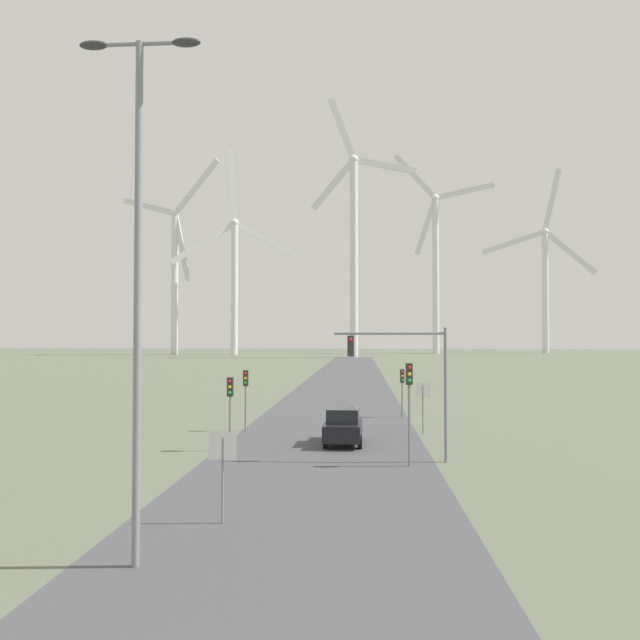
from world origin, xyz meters
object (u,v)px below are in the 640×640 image
Objects in this scene: stop_sign_far at (423,398)px; traffic_light_post_near_left at (230,397)px; wind_turbine_left at (235,270)px; wind_turbine_center at (354,239)px; streetlamp at (138,245)px; traffic_light_post_near_right at (409,391)px; wind_turbine_far_right at (545,276)px; stop_sign_near at (223,459)px; traffic_light_mast_overhead at (405,365)px; car_approaching at (343,426)px; wind_turbine_right at (436,259)px; wind_turbine_far_left at (175,266)px; traffic_light_post_mid_right at (402,382)px; traffic_light_post_mid_left at (246,386)px.

stop_sign_far is 11.26m from traffic_light_post_near_left.
wind_turbine_center reaches higher than wind_turbine_left.
streetlamp is 2.91× the size of traffic_light_post_near_right.
wind_turbine_center reaches higher than wind_turbine_far_right.
traffic_light_post_near_right is at bearing 54.33° from stop_sign_near.
car_approaching is (-2.81, 4.25, -3.26)m from traffic_light_mast_overhead.
wind_turbine_right reaches higher than streetlamp.
car_approaching is 0.07× the size of wind_turbine_far_left.
wind_turbine_far_left is 0.94× the size of wind_turbine_left.
wind_turbine_far_left is (-61.82, 152.37, 26.00)m from traffic_light_post_mid_right.
stop_sign_far is at bearing -108.13° from wind_turbine_far_right.
wind_turbine_far_left is at bearing 111.38° from stop_sign_far.
wind_turbine_right reaches higher than traffic_light_post_mid_right.
wind_turbine_far_left is 87.20m from wind_turbine_right.
wind_turbine_center reaches higher than traffic_light_mast_overhead.
traffic_light_mast_overhead is at bearing -76.02° from wind_turbine_left.
traffic_light_post_mid_right is (9.40, 6.74, -0.18)m from traffic_light_post_mid_left.
wind_turbine_far_right is at bearing 37.09° from wind_turbine_center.
wind_turbine_left is 1.01× the size of wind_turbine_far_right.
stop_sign_near is 13.99m from car_approaching.
streetlamp is 15.71m from traffic_light_post_near_left.
wind_turbine_far_left is 0.95× the size of wind_turbine_far_right.
traffic_light_post_mid_left is at bearing -92.05° from wind_turbine_center.
streetlamp is 3.59× the size of traffic_light_post_near_left.
wind_turbine_left is (19.25, 0.03, -1.56)m from wind_turbine_far_left.
traffic_light_post_near_right is 6.38m from car_approaching.
wind_turbine_far_left reaches higher than stop_sign_far.
wind_turbine_left is 68.72m from wind_turbine_right.
traffic_light_mast_overhead is at bearing 57.68° from stop_sign_near.
traffic_light_post_mid_right is 15.17m from traffic_light_mast_overhead.
car_approaching is (-2.90, 5.24, -2.22)m from traffic_light_post_near_right.
traffic_light_post_mid_left is 169.50m from wind_turbine_far_left.
stop_sign_near is at bearing -98.62° from wind_turbine_right.
wind_turbine_far_right reaches higher than traffic_light_post_mid_left.
traffic_light_post_near_right is 16.07m from traffic_light_post_mid_right.
traffic_light_post_near_left is 0.05× the size of wind_turbine_left.
stop_sign_far is (8.73, 20.67, -5.55)m from streetlamp.
wind_turbine_far_right is (70.83, 192.70, 24.51)m from traffic_light_post_near_left.
streetlamp is at bearing -108.62° from wind_turbine_far_right.
wind_turbine_left is (-38.89, 163.19, 25.90)m from car_approaching.
traffic_light_post_near_left is 15.82m from traffic_light_post_mid_right.
traffic_light_mast_overhead is at bearing -69.99° from wind_turbine_far_left.
stop_sign_near is 0.04× the size of wind_turbine_far_left.
stop_sign_near is 182.11m from wind_turbine_left.
wind_turbine_center is (57.30, -22.87, 4.39)m from wind_turbine_far_left.
streetlamp is 3.01× the size of car_approaching.
stop_sign_far is 0.04× the size of wind_turbine_right.
wind_turbine_center is at bearing 89.15° from stop_sign_near.
wind_turbine_left reaches higher than traffic_light_mast_overhead.
traffic_light_post_near_right is 1.03× the size of car_approaching.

